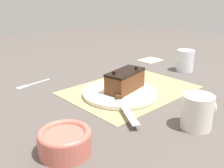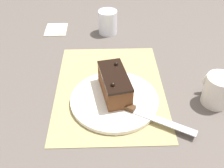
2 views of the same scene
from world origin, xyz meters
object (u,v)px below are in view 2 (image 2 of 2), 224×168
Objects in this scene: serving_knife at (135,110)px; drinking_glass at (107,22)px; coffee_mug at (218,90)px; cake_plate at (114,100)px; chocolate_cake at (114,84)px.

serving_knife is 0.49m from drinking_glass.
drinking_glass is 0.54m from coffee_mug.
coffee_mug is at bearing 131.64° from serving_knife.
cake_plate is 0.08m from serving_knife.
chocolate_cake is 1.79× the size of coffee_mug.
drinking_glass is (0.40, 0.02, -0.00)m from chocolate_cake.
chocolate_cake is at bearing -1.90° from cake_plate.
serving_knife is (-0.06, -0.06, 0.01)m from cake_plate.
coffee_mug is at bearing -91.26° from cake_plate.
serving_knife is at bearing -145.34° from chocolate_cake.
cake_plate is at bearing -105.17° from serving_knife.
cake_plate is 0.43m from drinking_glass.
coffee_mug reaches higher than cake_plate.
drinking_glass is (0.49, 0.07, 0.03)m from serving_knife.
cake_plate is 2.71× the size of drinking_glass.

